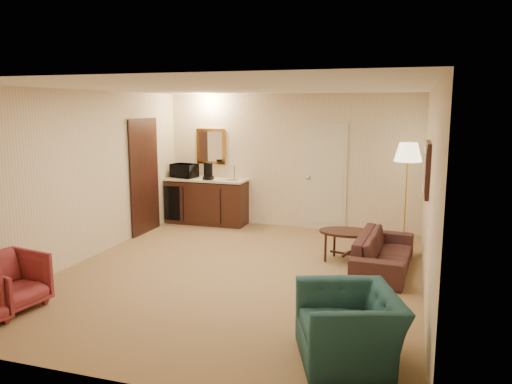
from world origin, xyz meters
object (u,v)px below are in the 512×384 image
at_px(sofa, 384,246).
at_px(wetbar_cabinet, 207,201).
at_px(coffee_table, 347,246).
at_px(waste_bin, 235,220).
at_px(microwave, 184,169).
at_px(teal_armchair, 349,315).
at_px(coffee_maker, 208,171).
at_px(rose_chair_near, 9,279).
at_px(floor_lamp, 406,193).

bearing_deg(sofa, wetbar_cabinet, 65.28).
height_order(coffee_table, waste_bin, coffee_table).
bearing_deg(coffee_table, microwave, 153.99).
height_order(sofa, teal_armchair, teal_armchair).
xyz_separation_m(sofa, coffee_maker, (-3.52, 1.81, 0.73)).
bearing_deg(microwave, rose_chair_near, -77.15).
relative_size(rose_chair_near, coffee_table, 0.84).
bearing_deg(wetbar_cabinet, teal_armchair, -53.88).
bearing_deg(sofa, rose_chair_near, 127.72).
height_order(rose_chair_near, microwave, microwave).
bearing_deg(wetbar_cabinet, rose_chair_near, -96.05).
distance_m(microwave, coffee_maker, 0.60).
relative_size(sofa, floor_lamp, 1.04).
bearing_deg(sofa, waste_bin, 62.32).
bearing_deg(waste_bin, teal_armchair, -58.58).
height_order(wetbar_cabinet, coffee_maker, coffee_maker).
bearing_deg(microwave, coffee_maker, 0.64).
relative_size(wetbar_cabinet, waste_bin, 5.42).
bearing_deg(coffee_table, wetbar_cabinet, 150.49).
xyz_separation_m(wetbar_cabinet, microwave, (-0.50, 0.01, 0.63)).
bearing_deg(wetbar_cabinet, coffee_maker, -54.74).
bearing_deg(wetbar_cabinet, coffee_table, -29.51).
distance_m(sofa, waste_bin, 3.46).
distance_m(floor_lamp, coffee_maker, 3.78).
bearing_deg(coffee_maker, waste_bin, 4.84).
bearing_deg(coffee_table, sofa, -20.82).
distance_m(sofa, coffee_table, 0.61).
distance_m(sofa, floor_lamp, 1.71).
xyz_separation_m(waste_bin, microwave, (-1.15, 0.15, 0.94)).
bearing_deg(coffee_maker, sofa, -19.77).
xyz_separation_m(sofa, floor_lamp, (0.25, 1.61, 0.52)).
distance_m(floor_lamp, waste_bin, 3.29).
xyz_separation_m(wetbar_cabinet, rose_chair_near, (-0.50, -4.72, -0.10)).
relative_size(waste_bin, microwave, 0.60).
bearing_deg(wetbar_cabinet, sofa, -28.24).
xyz_separation_m(rose_chair_near, coffee_table, (3.54, 3.00, -0.12)).
relative_size(wetbar_cabinet, coffee_maker, 4.89).
bearing_deg(coffee_table, floor_lamp, 59.92).
xyz_separation_m(sofa, rose_chair_near, (-4.10, -2.79, 0.00)).
bearing_deg(coffee_table, coffee_maker, 151.56).
bearing_deg(rose_chair_near, wetbar_cabinet, 3.44).
bearing_deg(waste_bin, wetbar_cabinet, 167.30).
xyz_separation_m(wetbar_cabinet, coffee_table, (3.04, -1.72, -0.21)).
relative_size(teal_armchair, coffee_maker, 3.01).
relative_size(sofa, teal_armchair, 1.80).
distance_m(teal_armchair, coffee_maker, 5.73).
relative_size(floor_lamp, coffee_maker, 5.24).
xyz_separation_m(rose_chair_near, floor_lamp, (4.35, 4.40, 0.52)).
bearing_deg(waste_bin, rose_chair_near, -104.11).
xyz_separation_m(wetbar_cabinet, sofa, (3.60, -1.93, -0.10)).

